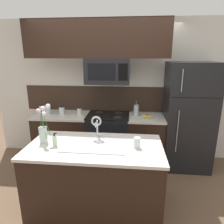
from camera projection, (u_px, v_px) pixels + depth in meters
name	position (u px, v px, depth m)	size (l,w,h in m)	color
ground_plane	(101.00, 191.00, 2.99)	(10.00, 10.00, 0.00)	brown
rear_partition	(126.00, 91.00, 3.84)	(5.20, 0.10, 2.60)	silver
splash_band	(110.00, 99.00, 3.85)	(3.32, 0.01, 0.48)	#332319
back_counter_left	(63.00, 137.00, 3.81)	(1.00, 0.65, 0.91)	black
back_counter_right	(145.00, 140.00, 3.67)	(0.65, 0.65, 0.91)	black
stove_range	(108.00, 138.00, 3.73)	(0.76, 0.64, 0.93)	black
microwave	(108.00, 71.00, 3.37)	(0.74, 0.40, 0.42)	black
upper_cabinet_band	(97.00, 39.00, 3.22)	(2.35, 0.34, 0.60)	black
refrigerator	(187.00, 116.00, 3.49)	(0.80, 0.74, 1.86)	black
storage_jar_tall	(42.00, 109.00, 3.73)	(0.10, 0.10, 0.16)	silver
storage_jar_medium	(48.00, 109.00, 3.68)	(0.10, 0.10, 0.20)	silver
storage_jar_short	(62.00, 110.00, 3.65)	(0.10, 0.10, 0.16)	silver
storage_jar_squat	(80.00, 111.00, 3.63)	(0.08, 0.08, 0.14)	silver
banana_bunch	(147.00, 117.00, 3.48)	(0.19, 0.12, 0.08)	yellow
french_press	(136.00, 110.00, 3.59)	(0.09, 0.09, 0.27)	silver
island_counter	(96.00, 178.00, 2.54)	(1.63, 0.84, 0.91)	black
kitchen_sink	(94.00, 151.00, 2.43)	(0.76, 0.44, 0.16)	#ADAFB5
sink_faucet	(97.00, 124.00, 2.57)	(0.14, 0.14, 0.31)	#B7BABF
dish_soap_bottle	(55.00, 140.00, 2.39)	(0.06, 0.05, 0.16)	beige
drinking_glass	(137.00, 143.00, 2.34)	(0.08, 0.08, 0.13)	silver
flower_vase	(43.00, 129.00, 2.47)	(0.19, 0.16, 0.48)	silver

